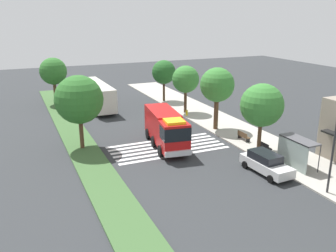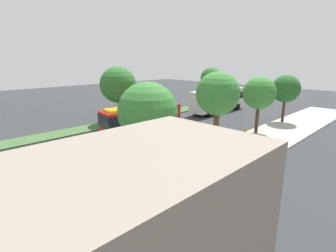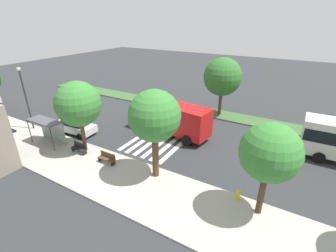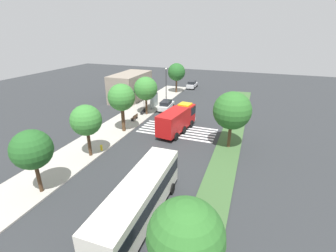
# 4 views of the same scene
# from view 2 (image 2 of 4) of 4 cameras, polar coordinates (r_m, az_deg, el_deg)

# --- Properties ---
(ground_plane) EXTENTS (120.00, 120.00, 0.00)m
(ground_plane) POSITION_cam_2_polar(r_m,az_deg,el_deg) (28.03, -2.01, -1.97)
(ground_plane) COLOR #2D3033
(sidewalk) EXTENTS (60.00, 5.57, 0.14)m
(sidewalk) POSITION_cam_2_polar(r_m,az_deg,el_deg) (22.53, 13.87, -6.41)
(sidewalk) COLOR #ADA89E
(sidewalk) RESTS_ON ground_plane
(median_strip) EXTENTS (60.00, 3.00, 0.14)m
(median_strip) POSITION_cam_2_polar(r_m,az_deg,el_deg) (33.94, -10.93, 0.84)
(median_strip) COLOR #3D6033
(median_strip) RESTS_ON ground_plane
(crosswalk) EXTENTS (4.95, 11.27, 0.01)m
(crosswalk) POSITION_cam_2_polar(r_m,az_deg,el_deg) (26.30, -6.50, -3.16)
(crosswalk) COLOR silver
(crosswalk) RESTS_ON ground_plane
(fire_truck) EXTENTS (8.67, 3.59, 3.53)m
(fire_truck) POSITION_cam_2_polar(r_m,az_deg,el_deg) (25.89, -6.43, 1.07)
(fire_truck) COLOR #B71414
(fire_truck) RESTS_ON ground_plane
(parked_car_west) EXTENTS (4.86, 2.25, 1.73)m
(parked_car_west) POSITION_cam_2_polar(r_m,az_deg,el_deg) (17.66, -18.90, -9.94)
(parked_car_west) COLOR silver
(parked_car_west) RESTS_ON ground_plane
(transit_bus) EXTENTS (11.32, 2.97, 3.53)m
(transit_bus) POSITION_cam_2_polar(r_m,az_deg,el_deg) (40.72, 11.18, 6.00)
(transit_bus) COLOR silver
(transit_bus) RESTS_ON ground_plane
(bus_stop_shelter) EXTENTS (3.50, 1.40, 2.46)m
(bus_stop_shelter) POSITION_cam_2_polar(r_m,az_deg,el_deg) (14.85, -15.03, -10.16)
(bus_stop_shelter) COLOR #4C4C51
(bus_stop_shelter) RESTS_ON sidewalk
(bench_near_shelter) EXTENTS (1.60, 0.50, 0.90)m
(bench_near_shelter) POSITION_cam_2_polar(r_m,az_deg,el_deg) (17.49, -3.19, -10.42)
(bench_near_shelter) COLOR black
(bench_near_shelter) RESTS_ON sidewalk
(bench_west_of_shelter) EXTENTS (1.60, 0.50, 0.90)m
(bench_west_of_shelter) POSITION_cam_2_polar(r_m,az_deg,el_deg) (19.70, 4.26, -7.48)
(bench_west_of_shelter) COLOR #4C3823
(bench_west_of_shelter) RESTS_ON sidewalk
(sidewalk_tree_far_west) EXTENTS (3.48, 3.48, 6.04)m
(sidewalk_tree_far_west) POSITION_cam_2_polar(r_m,az_deg,el_deg) (35.84, 24.89, 7.54)
(sidewalk_tree_far_west) COLOR #47301E
(sidewalk_tree_far_west) RESTS_ON sidewalk
(sidewalk_tree_west) EXTENTS (3.50, 3.50, 6.15)m
(sidewalk_tree_west) POSITION_cam_2_polar(r_m,az_deg,el_deg) (29.22, 19.78, 6.92)
(sidewalk_tree_west) COLOR #47301E
(sidewalk_tree_west) RESTS_ON sidewalk
(sidewalk_tree_center) EXTENTS (3.79, 3.79, 6.93)m
(sidewalk_tree_center) POSITION_cam_2_polar(r_m,az_deg,el_deg) (22.43, 11.07, 7.00)
(sidewalk_tree_center) COLOR #513823
(sidewalk_tree_center) RESTS_ON sidewalk
(sidewalk_tree_east) EXTENTS (3.96, 3.96, 6.52)m
(sidewalk_tree_east) POSITION_cam_2_polar(r_m,az_deg,el_deg) (16.70, -4.58, 3.06)
(sidewalk_tree_east) COLOR #513823
(sidewalk_tree_east) RESTS_ON sidewalk
(median_tree_far_west) EXTENTS (3.81, 3.81, 6.60)m
(median_tree_far_west) POSITION_cam_2_polar(r_m,az_deg,el_deg) (47.13, 9.64, 10.51)
(median_tree_far_west) COLOR #513823
(median_tree_far_west) RESTS_ON median_strip
(median_tree_west) EXTENTS (4.57, 4.57, 7.08)m
(median_tree_west) POSITION_cam_2_polar(r_m,az_deg,el_deg) (33.23, -11.13, 9.03)
(median_tree_west) COLOR #513823
(median_tree_west) RESTS_ON median_strip
(fire_hydrant) EXTENTS (0.28, 0.28, 0.70)m
(fire_hydrant) POSITION_cam_2_polar(r_m,az_deg,el_deg) (28.91, 16.93, -1.08)
(fire_hydrant) COLOR gold
(fire_hydrant) RESTS_ON sidewalk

